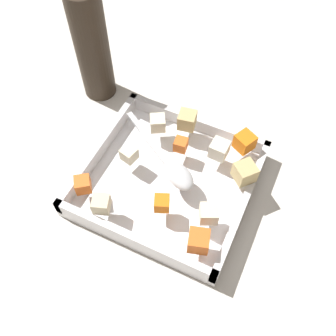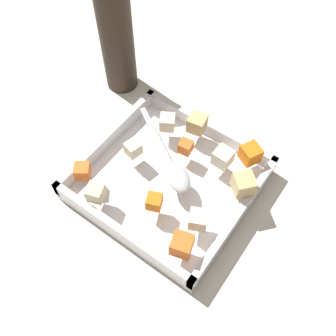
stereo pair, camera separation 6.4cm
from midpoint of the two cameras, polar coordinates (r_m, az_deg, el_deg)
ground_plane at (r=0.68m, az=-3.18°, el=-3.51°), size 4.00×4.00×0.00m
baking_dish at (r=0.67m, az=-2.71°, el=-2.13°), size 0.29×0.27×0.04m
carrot_chunk_center at (r=0.64m, az=-15.59°, el=-2.63°), size 0.04×0.04×0.03m
carrot_chunk_corner_ne at (r=0.57m, az=1.43°, el=-11.24°), size 0.04×0.04×0.03m
carrot_chunk_heap_top at (r=0.60m, az=-3.97°, el=-5.59°), size 0.03×0.03×0.02m
carrot_chunk_near_spoon at (r=0.66m, az=-0.53°, el=3.27°), size 0.02×0.02×0.02m
carrot_chunk_under_handle at (r=0.67m, az=8.90°, el=3.74°), size 0.04×0.04×0.03m
potato_chunk_back_center at (r=0.61m, az=-13.03°, el=-5.57°), size 0.03×0.03×0.03m
potato_chunk_far_left at (r=0.66m, az=-8.68°, el=1.90°), size 0.03×0.03×0.02m
potato_chunk_corner_sw at (r=0.69m, az=-4.22°, el=6.62°), size 0.04×0.04×0.03m
potato_chunk_mid_right at (r=0.69m, az=0.27°, el=7.10°), size 0.04×0.04×0.03m
potato_chunk_rim_edge at (r=0.63m, az=8.77°, el=-0.88°), size 0.05×0.05×0.03m
parsnip_chunk_far_right at (r=0.59m, az=3.12°, el=-7.17°), size 0.04×0.04×0.03m
parsnip_chunk_corner_se at (r=0.66m, az=5.04°, el=2.63°), size 0.03×0.03×0.03m
serving_spoon at (r=0.64m, az=-1.76°, el=-0.64°), size 0.19×0.13×0.02m
pepper_mill at (r=0.77m, az=-13.92°, el=17.37°), size 0.07×0.07×0.25m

